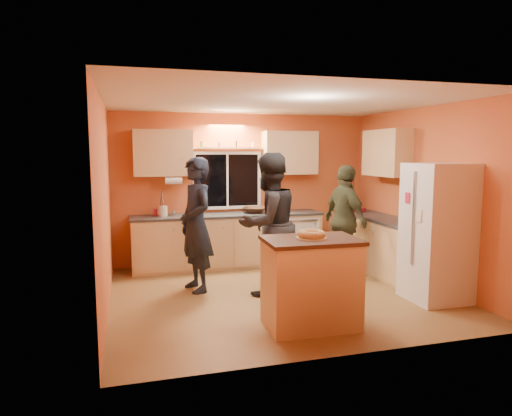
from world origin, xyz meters
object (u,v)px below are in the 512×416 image
object	(u,v)px
island	(311,282)
person_right	(345,221)
person_center	(269,224)
refrigerator	(438,233)
person_left	(196,225)

from	to	relation	value
island	person_right	world-z (taller)	person_right
island	person_right	bearing A→B (deg)	55.80
island	person_center	size ratio (longest dim) A/B	0.55
refrigerator	island	size ratio (longest dim) A/B	1.70
refrigerator	person_left	world-z (taller)	person_left
refrigerator	island	xyz separation A→B (m)	(-1.94, -0.41, -0.39)
person_left	refrigerator	bearing A→B (deg)	51.61
refrigerator	island	distance (m)	2.02
person_left	person_right	bearing A→B (deg)	78.54
person_left	person_right	world-z (taller)	person_left
person_left	person_right	xyz separation A→B (m)	(2.36, 0.15, -0.06)
person_center	person_right	xyz separation A→B (m)	(1.44, 0.57, -0.09)
refrigerator	person_left	distance (m)	3.23
person_left	person_right	distance (m)	2.37
refrigerator	person_center	distance (m)	2.21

